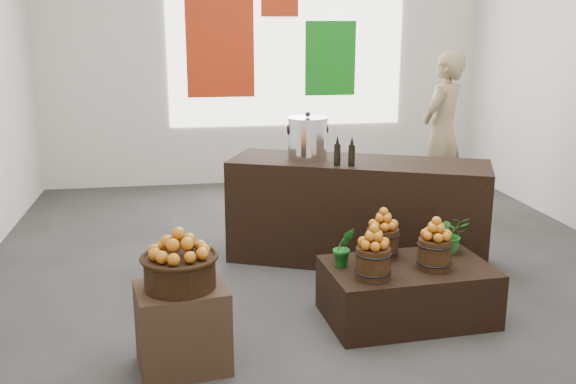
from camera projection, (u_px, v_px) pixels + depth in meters
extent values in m
plane|color=#3C3C3A|center=(317.00, 271.00, 5.73)|extent=(7.00, 7.00, 0.00)
cube|color=silver|center=(265.00, 36.00, 8.58)|extent=(6.00, 0.04, 4.00)
cube|color=white|center=(287.00, 36.00, 8.61)|extent=(3.20, 0.02, 2.40)
cube|color=#B42A0D|center=(220.00, 44.00, 8.48)|extent=(0.90, 0.04, 1.40)
cube|color=#127715|center=(330.00, 58.00, 8.77)|extent=(0.70, 0.04, 1.00)
cube|color=#44311F|center=(182.00, 328.00, 4.04)|extent=(0.62, 0.53, 0.55)
cylinder|color=black|center=(180.00, 272.00, 3.95)|extent=(0.44, 0.44, 0.20)
cube|color=black|center=(407.00, 292.00, 4.76)|extent=(1.25, 0.82, 0.42)
cylinder|color=#3B2110|center=(373.00, 263.00, 4.44)|extent=(0.24, 0.24, 0.22)
cylinder|color=#3B2110|center=(435.00, 254.00, 4.62)|extent=(0.24, 0.24, 0.22)
cylinder|color=#3B2110|center=(382.00, 243.00, 4.86)|extent=(0.24, 0.24, 0.22)
imported|color=#16681C|center=(450.00, 234.00, 4.95)|extent=(0.28, 0.25, 0.30)
imported|color=#16681C|center=(344.00, 247.00, 4.66)|extent=(0.17, 0.14, 0.29)
cube|color=black|center=(357.00, 211.00, 5.89)|extent=(2.41, 1.60, 0.95)
cylinder|color=silver|center=(308.00, 139.00, 5.83)|extent=(0.36, 0.36, 0.36)
imported|color=#8D7B56|center=(442.00, 132.00, 7.44)|extent=(0.80, 0.78, 1.86)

